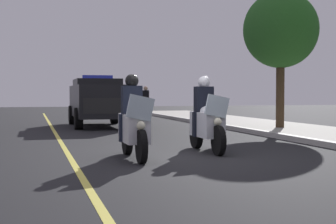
{
  "coord_description": "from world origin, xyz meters",
  "views": [
    {
      "loc": [
        9.89,
        -2.99,
        1.32
      ],
      "look_at": [
        -0.98,
        0.0,
        0.9
      ],
      "focal_mm": 53.17,
      "sensor_mm": 36.0,
      "label": 1
    }
  ],
  "objects_px": {
    "cyclist_background": "(146,103)",
    "police_motorcycle_lead_right": "(206,121)",
    "tree_far_back": "(281,30)",
    "police_motorcycle_lead_left": "(134,124)",
    "police_suv": "(98,100)"
  },
  "relations": [
    {
      "from": "cyclist_background",
      "to": "police_motorcycle_lead_right",
      "type": "bearing_deg",
      "value": -7.25
    },
    {
      "from": "tree_far_back",
      "to": "police_motorcycle_lead_right",
      "type": "bearing_deg",
      "value": -40.96
    },
    {
      "from": "police_motorcycle_lead_left",
      "to": "tree_far_back",
      "type": "distance_m",
      "value": 9.56
    },
    {
      "from": "police_motorcycle_lead_left",
      "to": "cyclist_background",
      "type": "relative_size",
      "value": 1.22
    },
    {
      "from": "police_motorcycle_lead_right",
      "to": "police_suv",
      "type": "height_order",
      "value": "police_suv"
    },
    {
      "from": "police_motorcycle_lead_left",
      "to": "tree_far_back",
      "type": "relative_size",
      "value": 0.44
    },
    {
      "from": "police_motorcycle_lead_right",
      "to": "tree_far_back",
      "type": "height_order",
      "value": "tree_far_back"
    },
    {
      "from": "police_motorcycle_lead_right",
      "to": "police_suv",
      "type": "relative_size",
      "value": 0.44
    },
    {
      "from": "cyclist_background",
      "to": "police_motorcycle_lead_left",
      "type": "bearing_deg",
      "value": -13.72
    },
    {
      "from": "police_motorcycle_lead_right",
      "to": "police_suv",
      "type": "distance_m",
      "value": 9.45
    },
    {
      "from": "tree_far_back",
      "to": "police_motorcycle_lead_left",
      "type": "bearing_deg",
      "value": -46.56
    },
    {
      "from": "police_motorcycle_lead_left",
      "to": "police_motorcycle_lead_right",
      "type": "height_order",
      "value": "same"
    },
    {
      "from": "police_suv",
      "to": "tree_far_back",
      "type": "relative_size",
      "value": 1.01
    },
    {
      "from": "cyclist_background",
      "to": "police_suv",
      "type": "bearing_deg",
      "value": -32.69
    },
    {
      "from": "police_motorcycle_lead_right",
      "to": "tree_far_back",
      "type": "distance_m",
      "value": 7.85
    }
  ]
}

